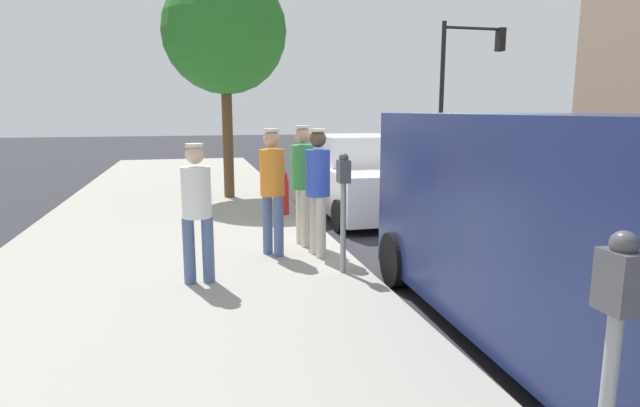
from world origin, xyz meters
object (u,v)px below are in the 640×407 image
(parking_meter_far, at_px, (614,337))
(traffic_light_corner, at_px, (464,72))
(pedestrian_in_white, at_px, (197,205))
(street_tree, at_px, (225,32))
(parking_meter_near, at_px, (343,192))
(fire_hydrant, at_px, (283,193))
(pedestrian_in_orange, at_px, (272,183))
(parked_van, at_px, (581,229))
(pedestrian_in_blue, at_px, (318,184))
(parked_sedan_behind, at_px, (358,178))
(pedestrian_in_green, at_px, (303,177))

(parking_meter_far, xyz_separation_m, traffic_light_corner, (-7.68, -15.42, 2.34))
(pedestrian_in_white, bearing_deg, street_tree, -97.35)
(parking_meter_near, distance_m, fire_hydrant, 3.94)
(pedestrian_in_white, height_order, fire_hydrant, pedestrian_in_white)
(pedestrian_in_white, bearing_deg, pedestrian_in_orange, -136.25)
(parked_van, xyz_separation_m, traffic_light_corner, (-6.18, -13.44, 2.36))
(pedestrian_in_blue, relative_size, parked_sedan_behind, 0.40)
(pedestrian_in_blue, height_order, parked_van, parked_van)
(parking_meter_far, distance_m, pedestrian_in_orange, 5.39)
(parking_meter_near, height_order, parking_meter_far, same)
(parking_meter_near, xyz_separation_m, traffic_light_corner, (-7.68, -11.09, 2.34))
(pedestrian_in_green, xyz_separation_m, parked_van, (-1.71, 3.80, -0.04))
(parking_meter_near, bearing_deg, pedestrian_in_orange, -54.01)
(pedestrian_in_blue, relative_size, pedestrian_in_green, 0.98)
(parking_meter_near, distance_m, pedestrian_in_blue, 0.83)
(traffic_light_corner, distance_m, street_tree, 9.92)
(parking_meter_far, relative_size, pedestrian_in_white, 0.92)
(parked_sedan_behind, bearing_deg, pedestrian_in_blue, 63.96)
(pedestrian_in_orange, xyz_separation_m, pedestrian_in_green, (-0.53, -0.44, 0.02))
(traffic_light_corner, bearing_deg, pedestrian_in_orange, 50.14)
(parking_meter_near, relative_size, parked_van, 0.29)
(pedestrian_in_white, relative_size, pedestrian_in_blue, 0.93)
(fire_hydrant, bearing_deg, pedestrian_in_orange, 77.54)
(traffic_light_corner, bearing_deg, parked_sedan_behind, 47.76)
(pedestrian_in_orange, bearing_deg, parking_meter_near, 125.99)
(parked_van, relative_size, street_tree, 1.02)
(pedestrian_in_green, bearing_deg, pedestrian_in_blue, 97.27)
(pedestrian_in_green, xyz_separation_m, street_tree, (0.76, -4.81, 2.71))
(traffic_light_corner, bearing_deg, parking_meter_far, 63.52)
(street_tree, xyz_separation_m, fire_hydrant, (-0.87, 2.38, -3.34))
(parked_van, bearing_deg, parking_meter_far, 52.94)
(pedestrian_in_blue, distance_m, fire_hydrant, 3.12)
(parking_meter_far, distance_m, street_tree, 10.98)
(street_tree, relative_size, fire_hydrant, 6.01)
(parking_meter_far, distance_m, traffic_light_corner, 17.39)
(pedestrian_in_orange, height_order, fire_hydrant, pedestrian_in_orange)
(pedestrian_in_orange, bearing_deg, parked_van, 123.67)
(pedestrian_in_blue, height_order, fire_hydrant, pedestrian_in_blue)
(pedestrian_in_blue, relative_size, street_tree, 0.34)
(pedestrian_in_green, bearing_deg, street_tree, -80.97)
(parking_meter_far, height_order, parked_sedan_behind, parking_meter_far)
(parking_meter_far, bearing_deg, parked_van, -127.06)
(traffic_light_corner, relative_size, fire_hydrant, 6.05)
(parking_meter_far, height_order, pedestrian_in_blue, pedestrian_in_blue)
(parking_meter_near, xyz_separation_m, parked_sedan_behind, (-1.63, -4.43, -0.43))
(pedestrian_in_green, height_order, parked_van, parked_van)
(pedestrian_in_green, relative_size, street_tree, 0.35)
(pedestrian_in_green, relative_size, fire_hydrant, 2.10)
(parking_meter_near, bearing_deg, street_tree, -81.18)
(fire_hydrant, bearing_deg, pedestrian_in_green, 87.45)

